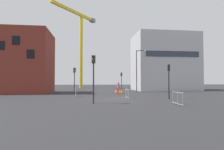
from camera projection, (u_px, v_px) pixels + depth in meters
name	position (u px, v px, depth m)	size (l,w,h in m)	color
ground	(117.00, 99.00, 21.49)	(160.00, 160.00, 0.00)	#28282B
brick_building	(19.00, 62.00, 31.44)	(10.33, 8.28, 10.20)	maroon
office_block	(164.00, 63.00, 40.92)	(12.78, 8.71, 11.90)	#B7B7BC
construction_crane	(80.00, 37.00, 53.98)	(11.32, 14.68, 21.45)	yellow
streetlamp_tall	(138.00, 67.00, 34.12)	(1.68, 0.89, 7.53)	#232326
traffic_light_corner	(93.00, 71.00, 16.68)	(0.35, 0.39, 4.25)	#232326
traffic_light_median	(74.00, 76.00, 27.95)	(0.39, 0.33, 3.94)	#2D2D30
traffic_light_far	(121.00, 78.00, 37.84)	(0.38, 0.25, 3.66)	#2D2D30
traffic_light_island	(169.00, 76.00, 20.85)	(0.31, 0.39, 3.81)	black
pedestrian_walking	(118.00, 87.00, 28.94)	(0.34, 0.34, 1.81)	red
safety_barrier_left_run	(76.00, 92.00, 24.23)	(0.22, 1.82, 1.08)	#9EA0A5
safety_barrier_rear	(127.00, 93.00, 21.90)	(0.15, 2.32, 1.08)	#9EA0A5
safety_barrier_mid_span	(178.00, 98.00, 15.79)	(0.07, 1.99, 1.08)	gray
traffic_cone_striped	(116.00, 91.00, 31.91)	(0.68, 0.68, 0.69)	black
traffic_cone_orange	(122.00, 91.00, 31.47)	(0.66, 0.66, 0.67)	black
traffic_cone_by_barrier	(120.00, 92.00, 30.47)	(0.58, 0.58, 0.59)	black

